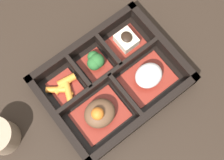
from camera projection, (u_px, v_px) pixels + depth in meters
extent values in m
plane|color=black|center=(112.00, 83.00, 0.63)|extent=(3.00, 3.00, 0.00)
cube|color=black|center=(112.00, 83.00, 0.62)|extent=(0.27, 0.21, 0.01)
cube|color=black|center=(83.00, 45.00, 0.63)|extent=(0.27, 0.01, 0.04)
cube|color=black|center=(143.00, 119.00, 0.59)|extent=(0.27, 0.01, 0.04)
cube|color=black|center=(161.00, 44.00, 0.63)|extent=(0.01, 0.21, 0.04)
cube|color=black|center=(59.00, 120.00, 0.59)|extent=(0.01, 0.21, 0.04)
cube|color=black|center=(109.00, 77.00, 0.61)|extent=(0.24, 0.01, 0.04)
cube|color=black|center=(109.00, 53.00, 0.62)|extent=(0.01, 0.08, 0.04)
cube|color=black|center=(80.00, 74.00, 0.61)|extent=(0.01, 0.08, 0.04)
cube|color=black|center=(125.00, 96.00, 0.60)|extent=(0.01, 0.10, 0.04)
cube|color=maroon|center=(147.00, 79.00, 0.62)|extent=(0.10, 0.08, 0.01)
ellipsoid|color=silver|center=(149.00, 76.00, 0.60)|extent=(0.05, 0.05, 0.04)
cube|color=maroon|center=(100.00, 115.00, 0.60)|extent=(0.10, 0.08, 0.01)
ellipsoid|color=brown|center=(100.00, 113.00, 0.58)|extent=(0.06, 0.05, 0.03)
sphere|color=#D1661E|center=(98.00, 114.00, 0.56)|extent=(0.02, 0.02, 0.02)
cube|color=maroon|center=(126.00, 43.00, 0.64)|extent=(0.07, 0.06, 0.01)
cube|color=beige|center=(126.00, 40.00, 0.63)|extent=(0.04, 0.04, 0.02)
ellipsoid|color=black|center=(127.00, 37.00, 0.61)|extent=(0.02, 0.02, 0.01)
cube|color=maroon|center=(95.00, 65.00, 0.63)|extent=(0.05, 0.06, 0.01)
sphere|color=#265B28|center=(93.00, 57.00, 0.62)|extent=(0.02, 0.02, 0.02)
sphere|color=#265B28|center=(96.00, 62.00, 0.61)|extent=(0.03, 0.03, 0.03)
sphere|color=#265B28|center=(94.00, 63.00, 0.61)|extent=(0.03, 0.03, 0.03)
cube|color=maroon|center=(65.00, 87.00, 0.61)|extent=(0.06, 0.06, 0.01)
cylinder|color=orange|center=(65.00, 88.00, 0.60)|extent=(0.01, 0.04, 0.01)
cylinder|color=orange|center=(67.00, 80.00, 0.61)|extent=(0.04, 0.02, 0.01)
cylinder|color=orange|center=(64.00, 85.00, 0.61)|extent=(0.05, 0.02, 0.01)
cylinder|color=orange|center=(68.00, 90.00, 0.60)|extent=(0.03, 0.05, 0.01)
cylinder|color=orange|center=(58.00, 90.00, 0.60)|extent=(0.04, 0.04, 0.01)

